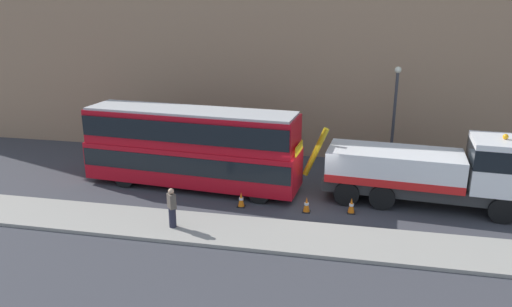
% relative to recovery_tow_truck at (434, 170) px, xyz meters
% --- Properties ---
extents(ground_plane, '(120.00, 120.00, 0.00)m').
position_rel_recovery_tow_truck_xyz_m(ground_plane, '(-5.58, -0.44, -1.76)').
color(ground_plane, '#38383D').
extents(near_kerb, '(60.00, 2.80, 0.15)m').
position_rel_recovery_tow_truck_xyz_m(near_kerb, '(-5.58, -4.64, -1.68)').
color(near_kerb, gray).
rests_on(near_kerb, ground_plane).
extents(building_facade, '(60.00, 1.50, 16.00)m').
position_rel_recovery_tow_truck_xyz_m(building_facade, '(-5.58, 7.00, 6.31)').
color(building_facade, '#9E7A5B').
rests_on(building_facade, ground_plane).
extents(recovery_tow_truck, '(10.23, 3.40, 3.67)m').
position_rel_recovery_tow_truck_xyz_m(recovery_tow_truck, '(0.00, 0.00, 0.00)').
color(recovery_tow_truck, '#2D2D2D').
rests_on(recovery_tow_truck, ground_plane).
extents(double_decker_bus, '(11.18, 3.49, 4.06)m').
position_rel_recovery_tow_truck_xyz_m(double_decker_bus, '(-11.68, 0.04, 0.47)').
color(double_decker_bus, '#B70C19').
rests_on(double_decker_bus, ground_plane).
extents(pedestrian_onlooker, '(0.46, 0.47, 1.71)m').
position_rel_recovery_tow_truck_xyz_m(pedestrian_onlooker, '(-10.86, -4.88, -0.77)').
color(pedestrian_onlooker, '#232333').
rests_on(pedestrian_onlooker, near_kerb).
extents(traffic_cone_near_bus, '(0.36, 0.36, 0.72)m').
position_rel_recovery_tow_truck_xyz_m(traffic_cone_near_bus, '(-8.64, -1.96, -1.42)').
color(traffic_cone_near_bus, orange).
rests_on(traffic_cone_near_bus, ground_plane).
extents(traffic_cone_midway, '(0.36, 0.36, 0.72)m').
position_rel_recovery_tow_truck_xyz_m(traffic_cone_midway, '(-5.61, -1.93, -1.42)').
color(traffic_cone_midway, orange).
rests_on(traffic_cone_midway, ground_plane).
extents(traffic_cone_near_truck, '(0.36, 0.36, 0.72)m').
position_rel_recovery_tow_truck_xyz_m(traffic_cone_near_truck, '(-3.62, -1.63, -1.42)').
color(traffic_cone_near_truck, orange).
rests_on(traffic_cone_near_truck, ground_plane).
extents(street_lamp, '(0.36, 0.36, 5.83)m').
position_rel_recovery_tow_truck_xyz_m(street_lamp, '(-1.59, 4.81, 1.71)').
color(street_lamp, '#38383D').
rests_on(street_lamp, ground_plane).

